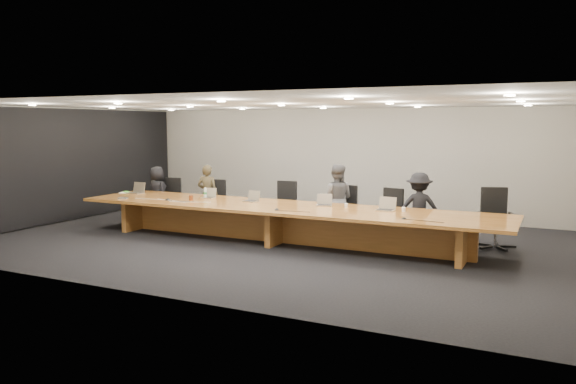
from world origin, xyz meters
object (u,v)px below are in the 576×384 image
Objects in this scene: person_c at (336,199)px; water_bottle at (205,193)px; amber_mug at (191,198)px; paper_cup_far at (404,209)px; laptop_a at (135,188)px; chair_mid_left at (283,205)px; paper_cup_near at (346,205)px; laptop_e at (386,204)px; laptop_d at (324,200)px; laptop_c at (251,196)px; mic_right at (404,218)px; person_d at (419,207)px; mic_center at (277,209)px; chair_far_right at (496,218)px; av_box at (123,198)px; mic_left at (168,199)px; chair_right at (388,214)px; chair_left at (213,202)px; chair_mid_right at (342,210)px; person_b at (208,194)px; person_a at (157,193)px; conference_table at (282,217)px; chair_far_left at (169,198)px; laptop_b at (208,193)px.

person_c is 2.93m from water_bottle.
amber_mug is 1.25× the size of paper_cup_far.
amber_mug is at bearing -9.50° from laptop_a.
paper_cup_near is at bearing -29.22° from chair_mid_left.
chair_mid_left reaches higher than laptop_e.
laptop_d is 1.65m from paper_cup_far.
water_bottle is (-1.19, 0.05, -0.01)m from laptop_c.
laptop_c is 3.60m from mic_right.
person_d reaches higher than laptop_d.
mic_center and mic_right have the same top height.
chair_far_right reaches higher than laptop_a.
mic_left is (1.01, 0.28, 0.00)m from av_box.
laptop_d is at bearing -35.60° from chair_mid_left.
chair_right is 1.04m from paper_cup_far.
mic_left is (-2.08, -1.50, 0.20)m from chair_mid_left.
mic_left is (-5.06, -0.61, -0.03)m from paper_cup_far.
chair_left is at bearing -166.74° from chair_right.
person_c is 1.08× the size of person_d.
person_d is 13.89× the size of mic_center.
chair_mid_right is at bearing 68.02° from laptop_d.
paper_cup_far reaches higher than mic_left.
paper_cup_far is (5.03, -0.90, 0.08)m from person_b.
person_a is (-8.10, -0.09, 0.07)m from chair_far_right.
mic_left is 2.81m from mic_center.
av_box is at bearing -171.33° from conference_table.
laptop_d is (4.61, -0.90, 0.34)m from chair_far_left.
person_c is 3.69m from mic_left.
chair_mid_left is 3.12m from paper_cup_far.
chair_far_right reaches higher than laptop_d.
person_d is at bearing -158.63° from person_a.
av_box is (-1.04, -1.78, 0.05)m from person_b.
paper_cup_far reaches higher than paper_cup_near.
chair_mid_left is 1.03× the size of chair_right.
chair_mid_right is 10.04× the size of amber_mug.
laptop_d is at bearing -79.78° from chair_mid_right.
chair_far_left is 6.34m from person_d.
person_a is at bearing 146.36° from amber_mug.
chair_mid_left is 3.69× the size of laptop_c.
laptop_a reaches higher than paper_cup_far.
person_c reaches higher than av_box.
chair_right is 10.02× the size of amber_mug.
chair_left is (1.42, -0.13, 0.01)m from chair_far_left.
chair_left reaches higher than amber_mug.
mic_right is at bearing -173.17° from person_a.
conference_table is at bearing -6.06° from laptop_c.
chair_right is 4.00m from laptop_b.
person_a is 6.60m from paper_cup_far.
laptop_d is at bearing 9.00° from person_d.
laptop_d is (4.89, -0.79, 0.20)m from person_a.
laptop_d is at bearing -17.23° from chair_far_left.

